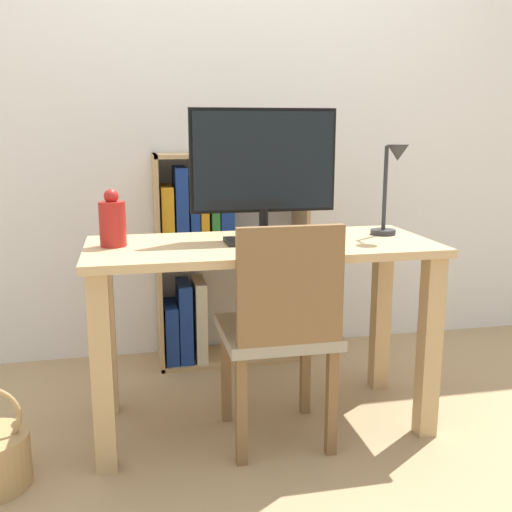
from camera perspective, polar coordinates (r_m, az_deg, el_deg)
ground_plane at (r=2.47m, az=0.50°, el=-15.50°), size 10.00×10.00×0.00m
wall_back at (r=3.05m, az=-3.14°, el=15.03°), size 8.00×0.05×2.60m
desk at (r=2.26m, az=0.53°, el=-2.61°), size 1.29×0.55×0.73m
monitor at (r=2.28m, az=0.73°, el=8.61°), size 0.56×0.19×0.49m
keyboard at (r=2.24m, az=1.73°, el=1.55°), size 0.37×0.13×0.02m
vase at (r=2.20m, az=-13.52°, el=3.21°), size 0.09×0.09×0.21m
desk_lamp at (r=2.37m, az=12.79°, el=6.95°), size 0.10×0.19×0.36m
chair at (r=2.13m, az=2.37°, el=-6.74°), size 0.40×0.40×0.84m
bookshelf at (r=2.92m, az=-4.87°, el=-0.17°), size 0.73×0.28×1.03m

